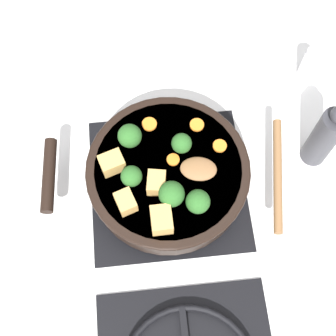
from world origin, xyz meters
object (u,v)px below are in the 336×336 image
object	(u,v)px
skillet_pan	(167,173)
pepper_mill	(325,136)
wooden_spoon	(242,172)
salt_shaker	(309,65)

from	to	relation	value
skillet_pan	pepper_mill	distance (m)	0.31
wooden_spoon	pepper_mill	size ratio (longest dim) A/B	1.18
wooden_spoon	pepper_mill	bearing A→B (deg)	-160.68
skillet_pan	salt_shaker	xyz separation A→B (m)	(-0.33, -0.23, -0.02)
skillet_pan	wooden_spoon	size ratio (longest dim) A/B	1.78
salt_shaker	pepper_mill	bearing A→B (deg)	82.70
skillet_pan	salt_shaker	bearing A→B (deg)	-145.59
skillet_pan	salt_shaker	distance (m)	0.40
skillet_pan	wooden_spoon	distance (m)	0.14
pepper_mill	wooden_spoon	bearing A→B (deg)	19.32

